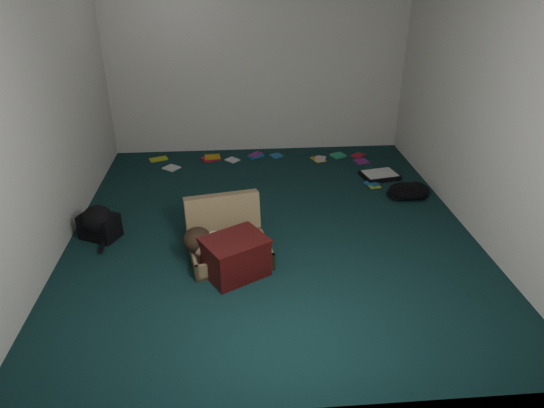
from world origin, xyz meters
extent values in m
plane|color=#0F2B2B|center=(0.00, 0.00, 0.00)|extent=(4.50, 4.50, 0.00)
plane|color=white|center=(0.00, 2.25, 1.30)|extent=(4.50, 0.00, 4.50)
plane|color=white|center=(0.00, -2.25, 1.30)|extent=(4.50, 0.00, 4.50)
plane|color=white|center=(-2.00, 0.00, 1.30)|extent=(0.00, 4.50, 4.50)
plane|color=white|center=(2.00, 0.00, 1.30)|extent=(0.00, 4.50, 4.50)
cube|color=olive|center=(-0.42, -0.57, 0.08)|extent=(0.79, 0.63, 0.16)
cube|color=beige|center=(-0.42, -0.57, 0.04)|extent=(0.72, 0.56, 0.02)
cube|color=olive|center=(-0.48, -0.25, 0.25)|extent=(0.73, 0.35, 0.52)
cube|color=silver|center=(-0.43, -0.60, 0.17)|extent=(0.34, 0.26, 0.22)
sphere|color=tan|center=(-0.65, -0.67, 0.23)|extent=(0.19, 0.19, 0.19)
ellipsoid|color=black|center=(-0.70, -0.62, 0.27)|extent=(0.25, 0.27, 0.22)
ellipsoid|color=navy|center=(-0.29, -0.56, 0.17)|extent=(0.23, 0.27, 0.22)
cube|color=navy|center=(-0.34, -0.68, 0.16)|extent=(0.29, 0.25, 0.14)
cube|color=navy|center=(-0.19, -0.66, 0.14)|extent=(0.26, 0.15, 0.11)
sphere|color=white|center=(-0.10, -0.62, 0.12)|extent=(0.11, 0.11, 0.11)
sphere|color=white|center=(-0.09, -0.69, 0.11)|extent=(0.10, 0.10, 0.10)
cylinder|color=tan|center=(-0.36, -0.72, 0.22)|extent=(0.19, 0.09, 0.07)
cube|color=#3F0D0D|center=(-0.37, -0.78, 0.17)|extent=(0.62, 0.58, 0.33)
cube|color=#3F0D0D|center=(-0.37, -0.78, 0.34)|extent=(0.65, 0.61, 0.02)
cube|color=black|center=(1.47, 1.14, 0.03)|extent=(0.49, 0.41, 0.05)
cube|color=white|center=(1.47, 1.14, 0.06)|extent=(0.44, 0.36, 0.01)
cube|color=#B2C623|center=(-1.39, 1.95, 0.01)|extent=(0.20, 0.15, 0.02)
cube|color=#B1172C|center=(-0.67, 1.91, 0.01)|extent=(0.24, 0.23, 0.02)
cube|color=silver|center=(-0.38, 1.85, 0.01)|extent=(0.20, 0.23, 0.02)
cube|color=#1B5D97|center=(0.23, 1.95, 0.01)|extent=(0.21, 0.24, 0.02)
cube|color=gold|center=(0.79, 1.78, 0.01)|extent=(0.24, 0.23, 0.02)
cube|color=#2A9A64|center=(1.09, 1.87, 0.01)|extent=(0.21, 0.16, 0.02)
cube|color=#87217A|center=(1.36, 1.66, 0.01)|extent=(0.24, 0.24, 0.02)
cube|color=beige|center=(1.55, 1.13, 0.01)|extent=(0.18, 0.22, 0.02)
cube|color=#B2C623|center=(1.32, 0.91, 0.01)|extent=(0.22, 0.24, 0.02)
cube|color=#B1172C|center=(1.37, 1.88, 0.01)|extent=(0.24, 0.22, 0.02)
cube|color=silver|center=(-1.18, 1.64, 0.01)|extent=(0.22, 0.18, 0.02)
cube|color=#1B5D97|center=(-0.05, 1.95, 0.01)|extent=(0.24, 0.24, 0.02)
camera|label=1|loc=(-0.34, -4.31, 2.52)|focal=32.00mm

